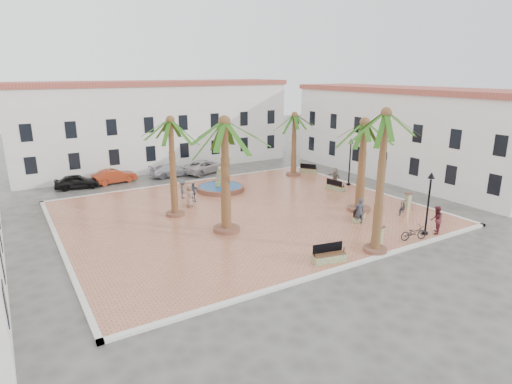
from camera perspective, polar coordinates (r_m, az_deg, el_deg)
ground at (r=32.74m, az=-1.50°, el=-2.94°), size 120.00×120.00×0.00m
plaza at (r=32.72m, az=-1.50°, el=-2.82°), size 26.00×22.00×0.15m
kerb_n at (r=42.24m, az=-8.94°, el=1.31°), size 26.30×0.30×0.16m
kerb_s at (r=24.47m, az=11.61°, el=-9.82°), size 26.30×0.30×0.16m
kerb_e at (r=40.48m, az=14.68°, el=0.34°), size 0.30×22.30×0.16m
kerb_w at (r=28.99m, az=-24.57°, el=-6.83°), size 0.30×22.30×0.16m
building_north at (r=49.71m, az=-13.22°, el=8.77°), size 30.40×7.40×9.50m
building_east at (r=46.07m, az=19.43°, el=7.44°), size 7.40×26.40×9.00m
fountain at (r=38.63m, az=-4.78°, el=0.65°), size 4.29×4.29×2.22m
palm_nw at (r=31.19m, az=-11.30°, el=7.97°), size 4.60×4.60×7.38m
palm_sw at (r=27.39m, az=-4.20°, el=7.44°), size 5.80×5.80×7.73m
palm_s at (r=24.91m, az=16.83°, el=8.16°), size 4.61×4.61×8.50m
palm_e at (r=32.75m, az=14.21°, el=7.43°), size 5.69×5.69×7.15m
palm_ne at (r=43.47m, az=5.15°, el=9.20°), size 4.80×4.80×6.50m
bench_s at (r=24.72m, az=9.72°, el=-8.52°), size 2.05×0.98×1.04m
bench_se at (r=31.80m, az=13.57°, el=-3.20°), size 1.75×1.33×0.91m
bench_e at (r=39.34m, az=10.55°, el=0.67°), size 0.88×1.89×0.96m
bench_ne at (r=45.74m, az=7.01°, el=2.95°), size 1.49×1.81×0.96m
lamppost_s at (r=29.66m, az=22.13°, el=-0.07°), size 0.46×0.46×4.22m
lamppost_e at (r=40.71m, az=12.46°, el=4.99°), size 0.48×0.48×4.40m
bollard_se at (r=27.53m, az=16.18°, el=-5.55°), size 0.52×0.52×1.25m
bollard_n at (r=43.05m, az=-4.04°, el=2.79°), size 0.54×0.54×1.33m
bollard_e at (r=35.32m, az=19.61°, el=-1.08°), size 0.49×0.49×1.29m
litter_bin at (r=27.08m, az=15.43°, el=-6.55°), size 0.35×0.35×0.69m
cyclist_a at (r=30.91m, az=13.64°, el=-2.45°), size 0.77×0.60×1.86m
bicycle_a at (r=29.09m, az=20.27°, el=-5.12°), size 1.92×1.11×0.95m
cyclist_b at (r=30.59m, az=22.90°, el=-3.46°), size 1.15×1.09×1.88m
bicycle_b at (r=33.97m, az=18.91°, el=-1.94°), size 1.74×1.20×1.03m
pedestrian_fountain_a at (r=34.12m, az=-8.86°, el=-0.47°), size 1.06×1.03×1.84m
pedestrian_fountain_b at (r=35.43m, az=-8.38°, el=-0.03°), size 0.96×0.43×1.60m
pedestrian_north at (r=36.56m, az=-9.75°, el=0.38°), size 0.78×1.11×1.57m
pedestrian_east at (r=40.93m, az=10.47°, el=2.06°), size 0.58×1.56×1.65m
car_black at (r=42.92m, az=-22.75°, el=1.30°), size 4.14×2.21×1.34m
car_red at (r=43.77m, az=-18.34°, el=2.02°), size 4.31×1.96×1.37m
car_silver at (r=45.08m, az=-11.21°, el=2.86°), size 4.48×1.94×1.28m
car_white at (r=46.07m, az=-6.89°, el=3.41°), size 5.60×4.14×1.41m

